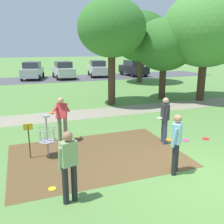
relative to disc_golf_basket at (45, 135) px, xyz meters
The scene contains 20 objects.
ground_plane 4.70m from the disc_golf_basket, 36.62° to the right, with size 160.00×160.00×0.00m, color #5B8942.
dirt_tee_pad 1.80m from the disc_golf_basket, 16.20° to the right, with size 5.49×3.80×0.01m, color brown.
disc_golf_basket is the anchor object (origin of this frame).
player_foreground_watching 1.34m from the disc_golf_basket, 56.86° to the left, with size 0.86×0.91×1.71m.
player_throwing 2.70m from the disc_golf_basket, 84.63° to the right, with size 0.50×0.44×1.71m.
player_waiting_left 4.21m from the disc_golf_basket, ahead, with size 0.43×0.49×1.71m.
player_waiting_right 4.03m from the disc_golf_basket, 35.85° to the right, with size 0.45×0.45×1.71m.
frisbee_near_basket 5.18m from the disc_golf_basket, ahead, with size 0.24×0.24×0.02m, color #E53D99.
frisbee_mid_grass 2.14m from the disc_golf_basket, 92.33° to the right, with size 0.20×0.20×0.02m, color gold.
frisbee_far_right 6.00m from the disc_golf_basket, ahead, with size 0.26×0.26×0.02m, color red.
tree_near_left 8.70m from the disc_golf_basket, 54.24° to the left, with size 3.94×3.94×6.15m.
tree_near_right 18.15m from the disc_golf_basket, 54.01° to the left, with size 5.44×5.44×6.64m.
tree_mid_left 12.45m from the disc_golf_basket, 27.73° to the left, with size 5.45×5.45×6.79m.
tree_mid_center 11.12m from the disc_golf_basket, 39.02° to the left, with size 3.94×3.94×5.23m.
parking_lot_strip 20.35m from the disc_golf_basket, 79.45° to the left, with size 36.00×6.00×0.01m, color #4C4C51.
parked_car_leftmost 20.69m from the disc_golf_basket, 87.73° to the left, with size 2.74×4.51×1.84m.
parked_car_center_left 20.44m from the disc_golf_basket, 78.64° to the left, with size 2.05×4.24×1.84m.
parked_car_center_right 22.27m from the disc_golf_basket, 68.57° to the left, with size 2.43×4.42×1.84m.
parked_car_rightmost 23.32m from the disc_golf_basket, 58.10° to the left, with size 2.33×4.38×1.84m.
gravel_path 6.08m from the disc_golf_basket, 51.90° to the left, with size 40.00×1.96×0.00m, color gray.
Camera 1 is at (-4.35, -5.02, 3.48)m, focal length 40.39 mm.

